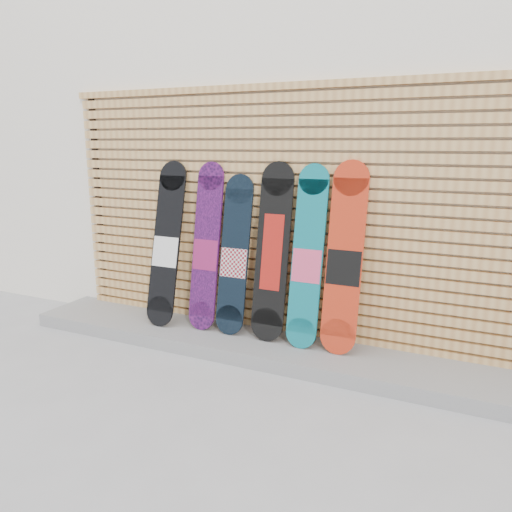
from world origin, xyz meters
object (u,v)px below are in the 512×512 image
(snowboard_1, at_px, (206,248))
(snowboard_3, at_px, (272,252))
(snowboard_0, at_px, (166,245))
(snowboard_2, at_px, (235,256))
(snowboard_4, at_px, (307,258))
(snowboard_5, at_px, (344,259))

(snowboard_1, distance_m, snowboard_3, 0.66)
(snowboard_0, bearing_deg, snowboard_2, 3.89)
(snowboard_0, xyz_separation_m, snowboard_4, (1.38, 0.04, 0.00))
(snowboard_5, bearing_deg, snowboard_1, 179.98)
(snowboard_0, xyz_separation_m, snowboard_5, (1.70, 0.05, 0.02))
(snowboard_1, bearing_deg, snowboard_3, 0.33)
(snowboard_3, distance_m, snowboard_5, 0.63)
(snowboard_2, distance_m, snowboard_3, 0.37)
(snowboard_4, distance_m, snowboard_5, 0.31)
(snowboard_2, distance_m, snowboard_4, 0.69)
(snowboard_1, relative_size, snowboard_5, 0.98)
(snowboard_5, bearing_deg, snowboard_3, 179.61)
(snowboard_0, distance_m, snowboard_4, 1.38)
(snowboard_1, bearing_deg, snowboard_5, -0.02)
(snowboard_4, bearing_deg, snowboard_3, 178.16)
(snowboard_2, bearing_deg, snowboard_3, 0.41)
(snowboard_0, bearing_deg, snowboard_1, 6.49)
(snowboard_3, bearing_deg, snowboard_4, -1.84)
(snowboard_2, xyz_separation_m, snowboard_5, (1.00, -0.00, 0.07))
(snowboard_2, bearing_deg, snowboard_5, -0.10)
(snowboard_1, bearing_deg, snowboard_4, -0.38)
(snowboard_0, relative_size, snowboard_1, 1.00)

